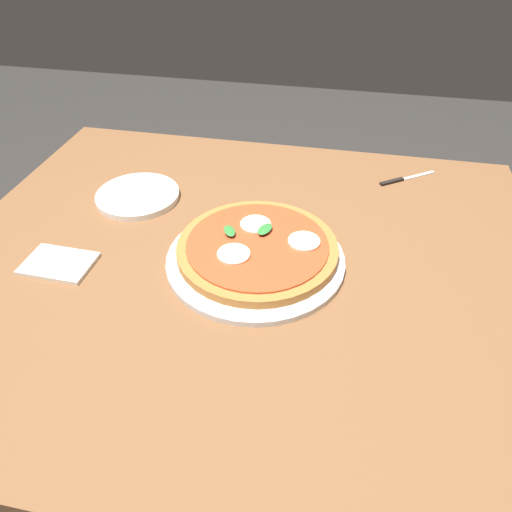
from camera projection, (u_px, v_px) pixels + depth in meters
ground_plane at (246, 451)px, 1.39m from camera, size 6.00×6.00×0.00m
dining_table at (242, 297)px, 0.99m from camera, size 1.18×1.01×0.73m
serving_tray at (256, 258)px, 0.92m from camera, size 0.34×0.34×0.01m
pizza at (258, 248)px, 0.92m from camera, size 0.31×0.31×0.03m
plate_white at (138, 196)px, 1.09m from camera, size 0.19×0.19×0.01m
napkin at (59, 264)px, 0.91m from camera, size 0.13×0.09×0.01m
knife at (401, 180)px, 1.16m from camera, size 0.14×0.10×0.01m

